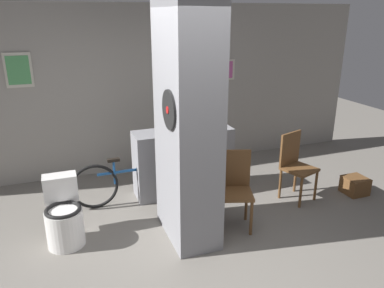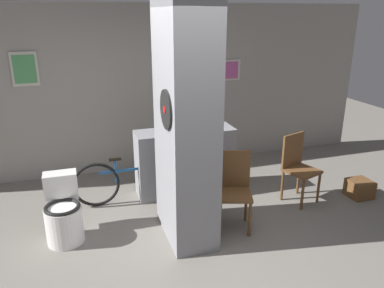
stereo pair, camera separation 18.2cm
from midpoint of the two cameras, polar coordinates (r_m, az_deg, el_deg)
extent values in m
plane|color=slate|center=(4.14, 0.76, -16.86)|extent=(14.00, 14.00, 0.00)
cube|color=gray|center=(6.00, -7.32, 8.17)|extent=(8.00, 0.06, 2.60)
cube|color=beige|center=(5.82, -23.32, 10.44)|extent=(0.36, 0.02, 0.48)
cube|color=#4C9959|center=(5.80, -23.33, 10.42)|extent=(0.30, 0.01, 0.39)
cube|color=beige|center=(6.36, 6.29, 11.12)|extent=(0.44, 0.02, 0.34)
cube|color=#B24C8C|center=(6.35, 6.34, 11.11)|extent=(0.36, 0.01, 0.28)
cube|color=beige|center=(6.05, -0.75, 13.68)|extent=(0.28, 0.02, 0.38)
cube|color=teal|center=(6.03, -0.71, 13.66)|extent=(0.23, 0.01, 0.31)
cube|color=gray|center=(3.98, 0.34, 2.65)|extent=(0.49, 0.92, 2.60)
cylinder|color=black|center=(3.67, -2.58, 5.24)|extent=(0.03, 0.40, 0.40)
cylinder|color=red|center=(3.67, -2.80, 5.22)|extent=(0.01, 0.07, 0.07)
cube|color=gray|center=(5.30, -0.05, -2.64)|extent=(1.38, 0.44, 0.93)
cylinder|color=white|center=(4.47, -17.74, -11.66)|extent=(0.41, 0.41, 0.42)
torus|color=black|center=(4.36, -18.04, -9.13)|extent=(0.39, 0.39, 0.04)
cube|color=white|center=(4.54, -18.27, -6.01)|extent=(0.37, 0.20, 0.31)
cylinder|color=brown|center=(4.38, 5.52, -11.38)|extent=(0.04, 0.04, 0.43)
cylinder|color=brown|center=(4.42, 9.98, -11.29)|extent=(0.04, 0.04, 0.43)
cylinder|color=brown|center=(4.67, 5.18, -9.27)|extent=(0.04, 0.04, 0.43)
cylinder|color=brown|center=(4.71, 9.33, -9.20)|extent=(0.04, 0.04, 0.43)
cube|color=brown|center=(4.43, 7.64, -7.63)|extent=(0.50, 0.50, 0.04)
cube|color=brown|center=(4.49, 7.51, -3.76)|extent=(0.38, 0.15, 0.46)
cylinder|color=brown|center=(5.13, 17.46, -7.39)|extent=(0.04, 0.04, 0.43)
cylinder|color=brown|center=(5.38, 19.64, -6.33)|extent=(0.04, 0.04, 0.43)
cylinder|color=brown|center=(5.31, 14.55, -6.16)|extent=(0.04, 0.04, 0.43)
cylinder|color=brown|center=(5.56, 16.80, -5.20)|extent=(0.04, 0.04, 0.43)
cube|color=brown|center=(5.25, 17.36, -3.95)|extent=(0.50, 0.50, 0.04)
cube|color=brown|center=(5.26, 16.07, -0.87)|extent=(0.38, 0.15, 0.46)
torus|color=black|center=(5.08, -13.37, -6.09)|extent=(0.62, 0.04, 0.62)
torus|color=black|center=(5.25, -1.77, -4.72)|extent=(0.62, 0.04, 0.62)
cylinder|color=#194C8C|center=(5.07, -7.55, -3.80)|extent=(0.97, 0.04, 0.04)
cylinder|color=#194C8C|center=(5.04, -10.51, -4.13)|extent=(0.03, 0.03, 0.32)
cylinder|color=#194C8C|center=(5.17, -2.35, -3.19)|extent=(0.03, 0.03, 0.29)
cube|color=black|center=(4.97, -10.64, -2.24)|extent=(0.16, 0.06, 0.04)
cylinder|color=#262626|center=(5.12, -2.37, -1.70)|extent=(0.03, 0.42, 0.03)
cylinder|color=olive|center=(5.16, 0.46, 3.24)|extent=(0.08, 0.08, 0.18)
cylinder|color=olive|center=(5.12, 0.47, 4.60)|extent=(0.03, 0.03, 0.08)
sphere|color=#333333|center=(5.11, 0.47, 5.12)|extent=(0.03, 0.03, 0.03)
cylinder|color=silver|center=(5.08, -0.65, 2.72)|extent=(0.08, 0.08, 0.13)
cylinder|color=silver|center=(5.06, -0.66, 3.73)|extent=(0.03, 0.03, 0.06)
sphere|color=#333333|center=(5.05, -0.66, 4.14)|extent=(0.03, 0.03, 0.03)
cube|color=brown|center=(5.81, 24.99, -6.17)|extent=(0.30, 0.30, 0.24)
camera|label=1|loc=(0.09, -88.85, 0.40)|focal=35.00mm
camera|label=2|loc=(0.09, 91.15, -0.40)|focal=35.00mm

